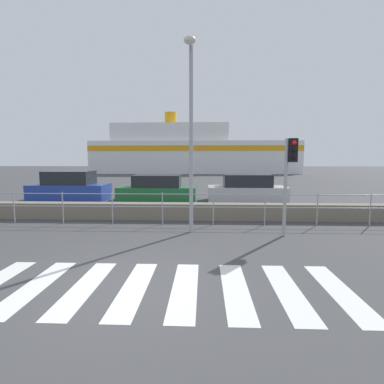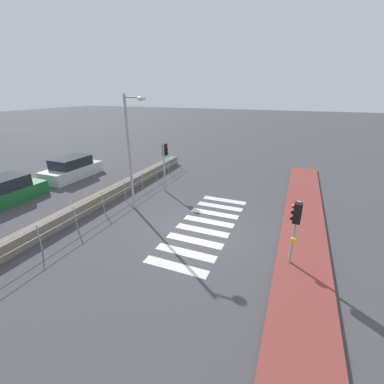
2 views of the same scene
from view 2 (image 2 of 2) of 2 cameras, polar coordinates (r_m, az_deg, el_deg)
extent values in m
plane|color=#424244|center=(11.22, 1.89, -9.01)|extent=(160.00, 160.00, 0.00)
cube|color=brown|center=(10.71, 23.41, -12.25)|extent=(24.00, 1.80, 0.12)
cube|color=silver|center=(9.32, -3.73, -16.20)|extent=(0.45, 2.40, 0.01)
cube|color=silver|center=(9.97, -1.42, -13.29)|extent=(0.45, 2.40, 0.01)
cube|color=silver|center=(10.66, 0.56, -10.74)|extent=(0.45, 2.40, 0.01)
cube|color=silver|center=(11.38, 2.26, -8.50)|extent=(0.45, 2.40, 0.01)
cube|color=silver|center=(12.13, 3.74, -6.52)|extent=(0.45, 2.40, 0.01)
cube|color=silver|center=(12.89, 5.03, -4.77)|extent=(0.45, 2.40, 0.01)
cube|color=silver|center=(13.67, 6.18, -3.21)|extent=(0.45, 2.40, 0.01)
cube|color=silver|center=(14.47, 7.19, -1.82)|extent=(0.45, 2.40, 0.01)
cube|color=slate|center=(14.11, -21.72, -2.56)|extent=(19.65, 0.55, 0.61)
cylinder|color=#9EA0A3|center=(13.26, -19.41, -0.20)|extent=(17.69, 0.03, 0.03)
cylinder|color=#9EA0A3|center=(13.42, -19.18, -1.98)|extent=(17.69, 0.03, 0.03)
cylinder|color=#9EA0A3|center=(11.36, -30.80, -8.69)|extent=(0.04, 0.04, 1.12)
cylinder|color=#9EA0A3|center=(12.32, -24.46, -5.20)|extent=(0.04, 0.04, 1.12)
cylinder|color=#9EA0A3|center=(13.44, -19.15, -2.20)|extent=(0.04, 0.04, 1.12)
cylinder|color=#9EA0A3|center=(14.70, -14.73, 0.33)|extent=(0.04, 0.04, 1.12)
cylinder|color=#9EA0A3|center=(16.05, -11.02, 2.45)|extent=(0.04, 0.04, 1.12)
cylinder|color=#9EA0A3|center=(17.47, -7.89, 4.22)|extent=(0.04, 0.04, 1.12)
cylinder|color=#9EA0A3|center=(18.95, -5.23, 5.71)|extent=(0.04, 0.04, 1.12)
cylinder|color=#9EA0A3|center=(20.48, -2.95, 6.97)|extent=(0.04, 0.04, 1.12)
cylinder|color=#9EA0A3|center=(9.35, 21.65, -8.80)|extent=(0.10, 0.10, 2.43)
cube|color=black|center=(8.81, 22.38, -4.38)|extent=(0.24, 0.24, 0.68)
sphere|color=red|center=(8.72, 21.67, -3.00)|extent=(0.13, 0.13, 0.13)
sphere|color=black|center=(8.80, 21.48, -4.25)|extent=(0.13, 0.13, 0.13)
sphere|color=black|center=(8.89, 21.30, -5.48)|extent=(0.13, 0.13, 0.13)
cube|color=yellow|center=(9.33, 21.48, -10.00)|extent=(0.10, 0.14, 0.18)
cylinder|color=#9EA0A3|center=(15.31, -6.19, 5.23)|extent=(0.10, 0.10, 2.87)
cube|color=black|center=(15.19, -6.05, 9.36)|extent=(0.24, 0.24, 0.68)
sphere|color=red|center=(15.08, -5.61, 10.11)|extent=(0.13, 0.13, 0.13)
sphere|color=black|center=(15.13, -5.58, 9.33)|extent=(0.13, 0.13, 0.13)
sphere|color=black|center=(15.17, -5.55, 8.55)|extent=(0.13, 0.13, 0.13)
cylinder|color=#9EA0A3|center=(12.88, -13.72, 7.91)|extent=(0.12, 0.12, 5.60)
cylinder|color=#9EA0A3|center=(12.30, -13.06, 19.85)|extent=(0.07, 0.89, 0.07)
ellipsoid|color=silver|center=(12.05, -11.20, 19.73)|extent=(0.32, 0.42, 0.19)
cube|color=#1E6633|center=(17.27, -36.42, -0.77)|extent=(4.16, 1.89, 0.77)
cube|color=#1E2328|center=(17.07, -36.94, 1.40)|extent=(2.50, 1.66, 0.63)
cube|color=#BCBCC1|center=(19.97, -24.99, 4.08)|extent=(4.15, 1.83, 0.79)
cube|color=#1E2328|center=(19.79, -25.32, 6.06)|extent=(2.49, 1.61, 0.65)
camera|label=1|loc=(11.18, 30.04, 0.87)|focal=28.00mm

